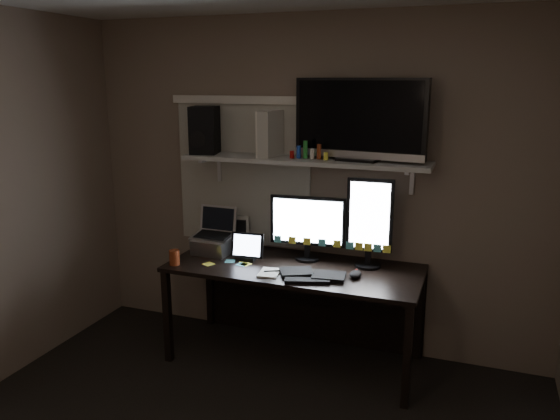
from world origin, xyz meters
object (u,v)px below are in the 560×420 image
at_px(laptop, 212,232).
at_px(monitor_portrait, 370,223).
at_px(mouse, 355,274).
at_px(game_console, 270,134).
at_px(tablet, 248,247).
at_px(speaker, 205,130).
at_px(monitor_landscape, 308,228).
at_px(tv, 359,120).
at_px(keyboard, 312,274).
at_px(desk, 299,284).
at_px(cup, 174,257).

bearing_deg(laptop, monitor_portrait, 6.75).
distance_m(mouse, game_console, 1.18).
relative_size(tablet, speaker, 0.69).
bearing_deg(monitor_landscape, tv, 2.78).
relative_size(mouse, laptop, 0.36).
distance_m(monitor_portrait, mouse, 0.39).
xyz_separation_m(keyboard, game_console, (-0.44, 0.36, 0.90)).
bearing_deg(laptop, tablet, -9.54).
xyz_separation_m(desk, cup, (-0.82, -0.39, 0.23)).
bearing_deg(laptop, tv, 9.47).
distance_m(keyboard, tv, 1.10).
relative_size(mouse, tablet, 0.50).
relative_size(mouse, game_console, 0.37).
xyz_separation_m(tv, speaker, (-1.18, -0.02, -0.10)).
relative_size(game_console, speaker, 0.94).
bearing_deg(game_console, desk, -11.15).
xyz_separation_m(monitor_portrait, laptop, (-1.18, -0.11, -0.15)).
relative_size(monitor_portrait, speaker, 1.83).
height_order(cup, speaker, speaker).
relative_size(monitor_landscape, tv, 0.60).
bearing_deg(monitor_landscape, monitor_portrait, -4.13).
bearing_deg(tablet, keyboard, -20.25).
bearing_deg(tv, cup, -150.90).
bearing_deg(monitor_portrait, game_console, 176.06).
bearing_deg(game_console, cup, -133.46).
bearing_deg(cup, laptop, 66.90).
bearing_deg(laptop, game_console, 20.19).
height_order(tv, game_console, tv).
distance_m(desk, laptop, 0.77).
bearing_deg(tablet, mouse, -9.38).
xyz_separation_m(keyboard, speaker, (-0.97, 0.35, 0.91)).
height_order(desk, monitor_portrait, monitor_portrait).
bearing_deg(monitor_landscape, speaker, 174.02).
distance_m(laptop, speaker, 0.77).
relative_size(desk, laptop, 5.23).
height_order(tablet, speaker, speaker).
height_order(monitor_portrait, tablet, monitor_portrait).
bearing_deg(tv, laptop, -164.47).
distance_m(desk, speaker, 1.36).
height_order(tablet, game_console, game_console).
bearing_deg(tablet, tv, 11.57).
bearing_deg(laptop, monitor_landscape, 9.98).
bearing_deg(tv, tablet, -156.67).
xyz_separation_m(desk, tablet, (-0.36, -0.12, 0.28)).
height_order(desk, monitor_landscape, monitor_landscape).
height_order(cup, tv, tv).
xyz_separation_m(desk, speaker, (-0.79, 0.07, 1.10)).
bearing_deg(monitor_landscape, game_console, 169.60).
distance_m(monitor_portrait, speaker, 1.42).
distance_m(tablet, laptop, 0.33).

